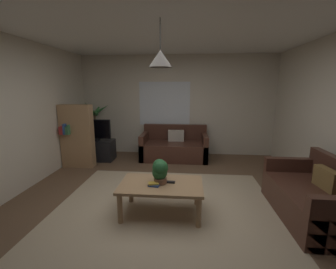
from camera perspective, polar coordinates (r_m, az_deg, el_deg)
The scene contains 17 objects.
floor at distance 3.55m, azimuth -0.45°, elevation -18.02°, with size 5.01×5.69×0.02m, color brown.
rug at distance 3.37m, azimuth -0.80°, elevation -19.50°, with size 3.26×3.13×0.01m, color tan.
wall_back at distance 5.97m, azimuth 2.21°, elevation 7.33°, with size 5.13×0.06×2.58m, color beige.
ceiling at distance 3.19m, azimuth -0.54°, elevation 26.96°, with size 5.01×5.69×0.02m, color white.
window_pane at distance 5.95m, azimuth -0.90°, elevation 7.83°, with size 1.33×0.01×1.13m, color white.
couch_under_window at distance 5.64m, azimuth 1.60°, elevation -3.41°, with size 1.63×0.83×0.82m.
couch_right_side at distance 3.74m, azimuth 33.12°, elevation -13.56°, with size 0.83×1.47×0.82m.
coffee_table at distance 3.22m, azimuth -1.73°, elevation -13.40°, with size 1.14×0.69×0.45m.
book_on_table_0 at distance 3.12m, azimuth -3.58°, elevation -12.72°, with size 0.15×0.09×0.02m, color #2D4C8C.
book_on_table_1 at distance 3.12m, azimuth -3.66°, elevation -12.27°, with size 0.14×0.09×0.02m, color gold.
remote_on_table_0 at distance 3.21m, azimuth 0.33°, elevation -11.97°, with size 0.05×0.16×0.02m, color black.
potted_plant_on_table at distance 3.15m, azimuth -2.07°, elevation -8.98°, with size 0.22×0.22×0.34m.
tv_stand at distance 5.83m, azimuth -17.90°, elevation -3.74°, with size 0.90×0.44×0.50m, color black.
tv at distance 5.70m, azimuth -18.31°, elevation 1.17°, with size 0.82×0.16×0.51m.
potted_palm_corner at distance 6.27m, azimuth -17.93°, elevation 0.75°, with size 0.80×0.91×1.43m.
bookshelf_corner at distance 5.36m, azimuth -22.10°, elevation -0.38°, with size 0.70×0.31×1.40m.
pendant_lamp at distance 2.93m, azimuth -1.96°, elevation 18.72°, with size 0.29×0.29×0.58m.
Camera 1 is at (0.30, -3.07, 1.76)m, focal length 24.01 mm.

